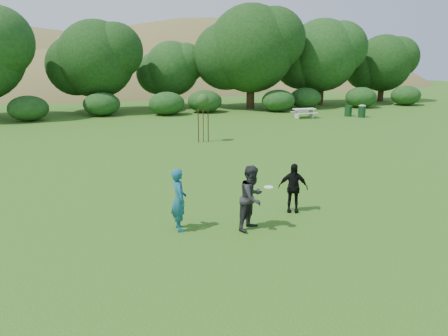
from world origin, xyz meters
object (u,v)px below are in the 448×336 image
object	(u,v)px
trash_can_lidded	(362,111)
sapling	(203,101)
player_grey	(252,198)
player_black	(293,188)
player_teal	(179,200)
picnic_table	(304,112)
trash_can_near	(348,111)

from	to	relation	value
trash_can_lidded	sapling	bearing A→B (deg)	-157.03
player_grey	sapling	distance (m)	13.59
player_grey	sapling	world-z (taller)	sapling
player_black	sapling	bearing A→B (deg)	113.46
player_black	sapling	world-z (taller)	sapling
player_teal	picnic_table	bearing A→B (deg)	-37.30
player_grey	picnic_table	bearing A→B (deg)	20.94
player_teal	player_black	distance (m)	3.96
player_black	trash_can_lidded	size ratio (longest dim) A/B	1.59
trash_can_near	sapling	world-z (taller)	sapling
player_teal	trash_can_near	bearing A→B (deg)	-44.44
player_black	trash_can_near	world-z (taller)	player_black
player_teal	trash_can_near	distance (m)	27.12
player_teal	player_grey	size ratio (longest dim) A/B	0.96
player_teal	player_grey	world-z (taller)	player_grey
sapling	picnic_table	xyz separation A→B (m)	(10.36, 7.44, -1.90)
sapling	picnic_table	distance (m)	12.90
player_teal	trash_can_near	size ratio (longest dim) A/B	2.12
player_teal	sapling	world-z (taller)	sapling
player_grey	trash_can_lidded	world-z (taller)	player_grey
player_teal	picnic_table	distance (m)	24.81
player_grey	trash_can_near	bearing A→B (deg)	13.18
player_black	sapling	xyz separation A→B (m)	(-0.03, 12.38, 1.59)
trash_can_lidded	picnic_table	bearing A→B (deg)	167.48
player_grey	player_black	size ratio (longest dim) A/B	1.19
player_teal	trash_can_lidded	world-z (taller)	player_teal
player_black	trash_can_lidded	bearing A→B (deg)	74.58
player_teal	player_grey	distance (m)	2.18
player_teal	trash_can_lidded	distance (m)	27.04
sapling	trash_can_lidded	xyz separation A→B (m)	(15.09, 6.39, -1.88)
trash_can_lidded	trash_can_near	bearing A→B (deg)	132.32
player_teal	trash_can_lidded	size ratio (longest dim) A/B	1.81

